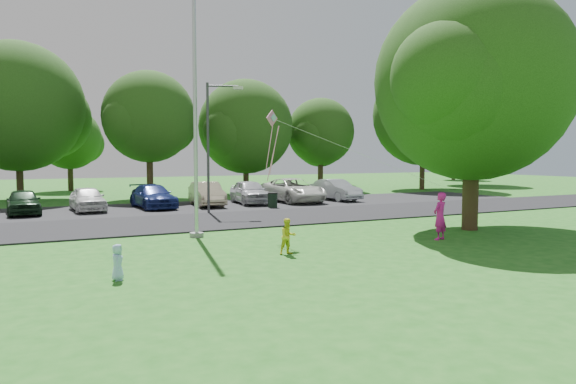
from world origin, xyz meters
name	(u,v)px	position (x,y,z in m)	size (l,w,h in m)	color
ground	(355,252)	(0.00, 0.00, 0.00)	(120.00, 120.00, 0.00)	#1F6219
park_road	(246,219)	(0.00, 9.00, 0.03)	(60.00, 6.00, 0.06)	black
parking_strip	(204,207)	(0.00, 15.50, 0.03)	(42.00, 7.00, 0.06)	black
flagpole	(195,121)	(-3.50, 5.00, 4.17)	(0.50, 0.50, 10.00)	#B7BABF
street_lamp	(213,135)	(-0.54, 12.08, 3.98)	(1.78, 0.82, 6.62)	#3F3F44
trash_can	(273,201)	(3.19, 13.00, 0.45)	(0.56, 0.56, 0.89)	black
big_tree	(473,86)	(6.68, 1.90, 5.65)	(8.53, 7.69, 9.66)	#332316
tree_row	(189,118)	(1.59, 24.23, 5.71)	(64.35, 11.94, 10.88)	#332316
horizon_trees	(187,141)	(4.06, 33.88, 4.30)	(77.46, 7.20, 7.02)	#332316
parked_cars	(222,193)	(1.11, 15.64, 0.75)	(19.87, 5.44, 1.48)	black
woman	(440,216)	(3.95, 0.60, 0.83)	(0.61, 0.40, 1.67)	#DD1D95
child_yellow	(288,236)	(-1.99, 0.58, 0.54)	(0.53, 0.41, 1.08)	yellow
child_blue	(118,262)	(-7.02, -0.53, 0.43)	(0.42, 0.27, 0.86)	#9DC6F0
kite	(277,132)	(-1.12, 3.22, 3.75)	(5.48, 2.94, 2.64)	pink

